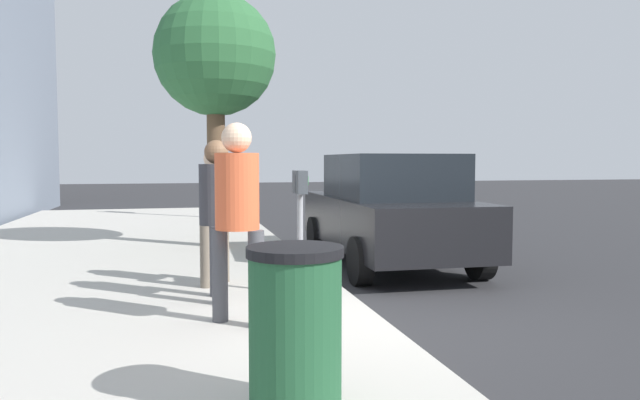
{
  "coord_description": "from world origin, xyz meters",
  "views": [
    {
      "loc": [
        -5.62,
        1.9,
        1.67
      ],
      "look_at": [
        1.42,
        0.22,
        1.19
      ],
      "focal_mm": 33.3,
      "sensor_mm": 36.0,
      "label": 1
    }
  ],
  "objects_px": {
    "pedestrian_bystander": "(237,204)",
    "parking_officer": "(214,206)",
    "parked_sedan_near": "(389,210)",
    "pedestrian_at_meter": "(217,207)",
    "street_tree": "(215,58)",
    "parking_meter": "(300,205)",
    "traffic_signal": "(225,127)",
    "trash_bin": "(295,329)"
  },
  "relations": [
    {
      "from": "pedestrian_bystander",
      "to": "parking_officer",
      "type": "distance_m",
      "value": 1.85
    },
    {
      "from": "pedestrian_bystander",
      "to": "parked_sedan_near",
      "type": "bearing_deg",
      "value": 1.52
    },
    {
      "from": "pedestrian_at_meter",
      "to": "street_tree",
      "type": "distance_m",
      "value": 4.78
    },
    {
      "from": "parking_meter",
      "to": "pedestrian_bystander",
      "type": "xyz_separation_m",
      "value": [
        -1.1,
        0.82,
        0.1
      ]
    },
    {
      "from": "pedestrian_bystander",
      "to": "parked_sedan_near",
      "type": "relative_size",
      "value": 0.42
    },
    {
      "from": "parking_officer",
      "to": "street_tree",
      "type": "bearing_deg",
      "value": 123.59
    },
    {
      "from": "parking_meter",
      "to": "pedestrian_at_meter",
      "type": "xyz_separation_m",
      "value": [
        -0.09,
        0.94,
        0.01
      ]
    },
    {
      "from": "pedestrian_at_meter",
      "to": "traffic_signal",
      "type": "bearing_deg",
      "value": 84.68
    },
    {
      "from": "trash_bin",
      "to": "pedestrian_bystander",
      "type": "bearing_deg",
      "value": 4.14
    },
    {
      "from": "parking_officer",
      "to": "parked_sedan_near",
      "type": "distance_m",
      "value": 3.25
    },
    {
      "from": "parking_meter",
      "to": "trash_bin",
      "type": "distance_m",
      "value": 3.24
    },
    {
      "from": "pedestrian_bystander",
      "to": "parking_meter",
      "type": "bearing_deg",
      "value": 3.58
    },
    {
      "from": "parked_sedan_near",
      "to": "street_tree",
      "type": "distance_m",
      "value": 4.07
    },
    {
      "from": "parking_meter",
      "to": "pedestrian_bystander",
      "type": "distance_m",
      "value": 1.37
    },
    {
      "from": "parking_meter",
      "to": "parking_officer",
      "type": "xyz_separation_m",
      "value": [
        0.74,
        0.92,
        -0.05
      ]
    },
    {
      "from": "pedestrian_bystander",
      "to": "street_tree",
      "type": "height_order",
      "value": "street_tree"
    },
    {
      "from": "traffic_signal",
      "to": "trash_bin",
      "type": "bearing_deg",
      "value": 177.47
    },
    {
      "from": "pedestrian_bystander",
      "to": "traffic_signal",
      "type": "height_order",
      "value": "traffic_signal"
    },
    {
      "from": "parked_sedan_near",
      "to": "trash_bin",
      "type": "xyz_separation_m",
      "value": [
        -5.45,
        2.58,
        -0.24
      ]
    },
    {
      "from": "pedestrian_at_meter",
      "to": "traffic_signal",
      "type": "distance_m",
      "value": 9.63
    },
    {
      "from": "pedestrian_bystander",
      "to": "parked_sedan_near",
      "type": "xyz_separation_m",
      "value": [
        3.42,
        -2.73,
        -0.37
      ]
    },
    {
      "from": "trash_bin",
      "to": "street_tree",
      "type": "bearing_deg",
      "value": 0.1
    },
    {
      "from": "parking_meter",
      "to": "parking_officer",
      "type": "height_order",
      "value": "parking_officer"
    },
    {
      "from": "parking_meter",
      "to": "traffic_signal",
      "type": "bearing_deg",
      "value": 0.7
    },
    {
      "from": "pedestrian_bystander",
      "to": "traffic_signal",
      "type": "relative_size",
      "value": 0.52
    },
    {
      "from": "pedestrian_bystander",
      "to": "pedestrian_at_meter",
      "type": "bearing_deg",
      "value": 47.02
    },
    {
      "from": "parking_meter",
      "to": "pedestrian_at_meter",
      "type": "relative_size",
      "value": 0.81
    },
    {
      "from": "parking_meter",
      "to": "traffic_signal",
      "type": "xyz_separation_m",
      "value": [
        9.4,
        0.12,
        1.41
      ]
    },
    {
      "from": "street_tree",
      "to": "trash_bin",
      "type": "distance_m",
      "value": 7.76
    },
    {
      "from": "parked_sedan_near",
      "to": "traffic_signal",
      "type": "distance_m",
      "value": 7.56
    },
    {
      "from": "parking_officer",
      "to": "street_tree",
      "type": "height_order",
      "value": "street_tree"
    },
    {
      "from": "pedestrian_bystander",
      "to": "parked_sedan_near",
      "type": "height_order",
      "value": "pedestrian_bystander"
    },
    {
      "from": "parking_meter",
      "to": "traffic_signal",
      "type": "height_order",
      "value": "traffic_signal"
    },
    {
      "from": "parking_officer",
      "to": "traffic_signal",
      "type": "bearing_deg",
      "value": 122.33
    },
    {
      "from": "parked_sedan_near",
      "to": "traffic_signal",
      "type": "bearing_deg",
      "value": 15.99
    },
    {
      "from": "pedestrian_at_meter",
      "to": "parked_sedan_near",
      "type": "distance_m",
      "value": 3.74
    },
    {
      "from": "pedestrian_bystander",
      "to": "street_tree",
      "type": "relative_size",
      "value": 0.42
    },
    {
      "from": "street_tree",
      "to": "trash_bin",
      "type": "relative_size",
      "value": 4.4
    },
    {
      "from": "trash_bin",
      "to": "parked_sedan_near",
      "type": "bearing_deg",
      "value": -25.37
    },
    {
      "from": "pedestrian_bystander",
      "to": "street_tree",
      "type": "bearing_deg",
      "value": 38.66
    },
    {
      "from": "pedestrian_bystander",
      "to": "trash_bin",
      "type": "height_order",
      "value": "pedestrian_bystander"
    },
    {
      "from": "pedestrian_bystander",
      "to": "parking_officer",
      "type": "height_order",
      "value": "pedestrian_bystander"
    }
  ]
}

